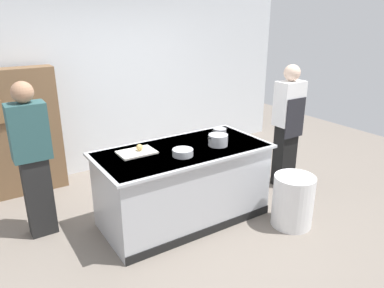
{
  "coord_description": "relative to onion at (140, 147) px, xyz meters",
  "views": [
    {
      "loc": [
        -2.0,
        -3.29,
        2.35
      ],
      "look_at": [
        0.25,
        0.2,
        0.85
      ],
      "focal_mm": 34.0,
      "sensor_mm": 36.0,
      "label": 1
    }
  ],
  "objects": [
    {
      "name": "ground_plane",
      "position": [
        0.46,
        -0.17,
        -0.96
      ],
      "size": [
        10.0,
        10.0,
        0.0
      ],
      "primitive_type": "plane",
      "color": "slate"
    },
    {
      "name": "back_wall",
      "position": [
        0.46,
        1.93,
        0.54
      ],
      "size": [
        6.4,
        0.12,
        3.0
      ],
      "primitive_type": "cube",
      "color": "silver",
      "rests_on": "ground_plane"
    },
    {
      "name": "counter_island",
      "position": [
        0.46,
        -0.17,
        -0.49
      ],
      "size": [
        1.98,
        0.98,
        0.9
      ],
      "color": "#B7BABF",
      "rests_on": "ground_plane"
    },
    {
      "name": "cutting_board",
      "position": [
        -0.04,
        -0.0,
        -0.05
      ],
      "size": [
        0.4,
        0.28,
        0.02
      ],
      "primitive_type": "cube",
      "color": "silver",
      "rests_on": "counter_island"
    },
    {
      "name": "onion",
      "position": [
        0.0,
        0.0,
        0.0
      ],
      "size": [
        0.08,
        0.08,
        0.08
      ],
      "primitive_type": "sphere",
      "color": "tan",
      "rests_on": "cutting_board"
    },
    {
      "name": "stock_pot",
      "position": [
        0.86,
        -0.29,
        0.01
      ],
      "size": [
        0.29,
        0.23,
        0.13
      ],
      "color": "#B7BABF",
      "rests_on": "counter_island"
    },
    {
      "name": "sauce_pan",
      "position": [
        1.09,
        -0.02,
        -0.01
      ],
      "size": [
        0.23,
        0.16,
        0.09
      ],
      "color": "#99999E",
      "rests_on": "counter_island"
    },
    {
      "name": "mixing_bowl",
      "position": [
        0.35,
        -0.34,
        -0.02
      ],
      "size": [
        0.23,
        0.23,
        0.07
      ],
      "primitive_type": "cylinder",
      "color": "#B7BABF",
      "rests_on": "counter_island"
    },
    {
      "name": "trash_bin",
      "position": [
        1.45,
        -0.96,
        -0.65
      ],
      "size": [
        0.47,
        0.47,
        0.61
      ],
      "primitive_type": "cylinder",
      "color": "white",
      "rests_on": "ground_plane"
    },
    {
      "name": "person_chef",
      "position": [
        2.17,
        -0.14,
        -0.04
      ],
      "size": [
        0.38,
        0.25,
        1.72
      ],
      "rotation": [
        0.0,
        0.0,
        1.61
      ],
      "color": "black",
      "rests_on": "ground_plane"
    },
    {
      "name": "person_guest",
      "position": [
        -1.03,
        0.45,
        -0.05
      ],
      "size": [
        0.38,
        0.24,
        1.72
      ],
      "rotation": [
        0.0,
        0.0,
        -1.81
      ],
      "color": "black",
      "rests_on": "ground_plane"
    },
    {
      "name": "bookshelf",
      "position": [
        -1.02,
        1.63,
        -0.11
      ],
      "size": [
        1.1,
        0.31,
        1.7
      ],
      "color": "brown",
      "rests_on": "ground_plane"
    }
  ]
}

